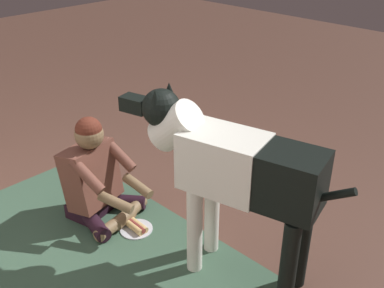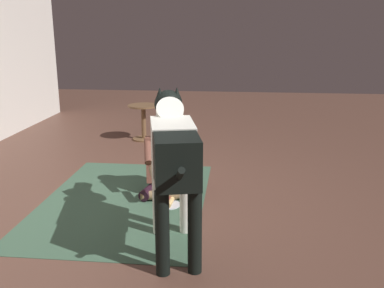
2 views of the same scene
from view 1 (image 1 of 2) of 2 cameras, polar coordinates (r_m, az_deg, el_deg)
ground_plane at (r=3.35m, az=-14.13°, el=-13.04°), size 15.04×15.04×0.00m
area_rug at (r=3.32m, az=-14.01°, el=-13.39°), size 2.33×1.59×0.01m
person_sitting_on_floor at (r=3.47m, az=-11.94°, el=-4.22°), size 0.69×0.57×0.83m
large_dog at (r=2.68m, az=5.08°, el=-3.16°), size 1.48×0.50×1.19m
hot_dog_on_plate at (r=3.45m, az=-7.01°, el=-10.34°), size 0.24×0.24×0.06m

